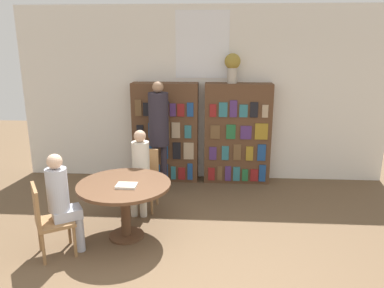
{
  "coord_description": "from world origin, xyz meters",
  "views": [
    {
      "loc": [
        0.25,
        -3.05,
        2.43
      ],
      "look_at": [
        -0.07,
        1.89,
        1.05
      ],
      "focal_mm": 35.0,
      "sensor_mm": 36.0,
      "label": 1
    }
  ],
  "objects_px": {
    "reading_table": "(124,193)",
    "chair_left_side": "(144,176)",
    "bookshelf_right": "(237,134)",
    "flower_vase": "(232,65)",
    "seated_reader_right": "(63,199)",
    "seated_reader_left": "(140,168)",
    "librarian_standing": "(159,124)",
    "bookshelf_left": "(166,133)",
    "chair_near_camera": "(47,217)"
  },
  "relations": [
    {
      "from": "chair_near_camera",
      "to": "librarian_standing",
      "type": "bearing_deg",
      "value": 122.7
    },
    {
      "from": "bookshelf_left",
      "to": "flower_vase",
      "type": "relative_size",
      "value": 3.54
    },
    {
      "from": "flower_vase",
      "to": "chair_near_camera",
      "type": "relative_size",
      "value": 0.56
    },
    {
      "from": "chair_left_side",
      "to": "seated_reader_right",
      "type": "bearing_deg",
      "value": 66.27
    },
    {
      "from": "reading_table",
      "to": "chair_left_side",
      "type": "distance_m",
      "value": 0.92
    },
    {
      "from": "bookshelf_left",
      "to": "chair_near_camera",
      "type": "xyz_separation_m",
      "value": [
        -1.02,
        -2.56,
        -0.38
      ]
    },
    {
      "from": "flower_vase",
      "to": "seated_reader_left",
      "type": "relative_size",
      "value": 0.4
    },
    {
      "from": "reading_table",
      "to": "chair_left_side",
      "type": "relative_size",
      "value": 1.32
    },
    {
      "from": "seated_reader_left",
      "to": "seated_reader_right",
      "type": "bearing_deg",
      "value": 63.03
    },
    {
      "from": "seated_reader_left",
      "to": "bookshelf_right",
      "type": "bearing_deg",
      "value": -132.68
    },
    {
      "from": "chair_near_camera",
      "to": "seated_reader_right",
      "type": "distance_m",
      "value": 0.27
    },
    {
      "from": "seated_reader_left",
      "to": "reading_table",
      "type": "bearing_deg",
      "value": 90.0
    },
    {
      "from": "seated_reader_right",
      "to": "librarian_standing",
      "type": "relative_size",
      "value": 0.67
    },
    {
      "from": "bookshelf_left",
      "to": "chair_left_side",
      "type": "relative_size",
      "value": 1.98
    },
    {
      "from": "bookshelf_left",
      "to": "flower_vase",
      "type": "bearing_deg",
      "value": 0.24
    },
    {
      "from": "bookshelf_right",
      "to": "seated_reader_left",
      "type": "distance_m",
      "value": 1.98
    },
    {
      "from": "bookshelf_left",
      "to": "seated_reader_right",
      "type": "distance_m",
      "value": 2.62
    },
    {
      "from": "bookshelf_right",
      "to": "chair_left_side",
      "type": "bearing_deg",
      "value": -140.71
    },
    {
      "from": "bookshelf_right",
      "to": "chair_near_camera",
      "type": "xyz_separation_m",
      "value": [
        -2.27,
        -2.56,
        -0.38
      ]
    },
    {
      "from": "bookshelf_left",
      "to": "chair_left_side",
      "type": "height_order",
      "value": "bookshelf_left"
    },
    {
      "from": "seated_reader_right",
      "to": "librarian_standing",
      "type": "height_order",
      "value": "librarian_standing"
    },
    {
      "from": "bookshelf_right",
      "to": "seated_reader_right",
      "type": "distance_m",
      "value": 3.25
    },
    {
      "from": "chair_left_side",
      "to": "seated_reader_left",
      "type": "relative_size",
      "value": 0.72
    },
    {
      "from": "flower_vase",
      "to": "seated_reader_left",
      "type": "height_order",
      "value": "flower_vase"
    },
    {
      "from": "seated_reader_right",
      "to": "librarian_standing",
      "type": "distance_m",
      "value": 2.18
    },
    {
      "from": "chair_near_camera",
      "to": "librarian_standing",
      "type": "distance_m",
      "value": 2.37
    },
    {
      "from": "flower_vase",
      "to": "bookshelf_right",
      "type": "bearing_deg",
      "value": -2.14
    },
    {
      "from": "seated_reader_left",
      "to": "bookshelf_left",
      "type": "bearing_deg",
      "value": -93.76
    },
    {
      "from": "seated_reader_right",
      "to": "chair_near_camera",
      "type": "bearing_deg",
      "value": -90.0
    },
    {
      "from": "reading_table",
      "to": "seated_reader_right",
      "type": "height_order",
      "value": "seated_reader_right"
    },
    {
      "from": "flower_vase",
      "to": "librarian_standing",
      "type": "height_order",
      "value": "flower_vase"
    },
    {
      "from": "bookshelf_right",
      "to": "flower_vase",
      "type": "distance_m",
      "value": 1.17
    },
    {
      "from": "chair_near_camera",
      "to": "chair_left_side",
      "type": "distance_m",
      "value": 1.63
    },
    {
      "from": "bookshelf_left",
      "to": "chair_left_side",
      "type": "distance_m",
      "value": 1.24
    },
    {
      "from": "chair_left_side",
      "to": "seated_reader_right",
      "type": "relative_size",
      "value": 0.72
    },
    {
      "from": "seated_reader_right",
      "to": "librarian_standing",
      "type": "xyz_separation_m",
      "value": [
        0.82,
        1.96,
        0.44
      ]
    },
    {
      "from": "bookshelf_right",
      "to": "flower_vase",
      "type": "xyz_separation_m",
      "value": [
        -0.12,
        0.0,
        1.16
      ]
    },
    {
      "from": "flower_vase",
      "to": "reading_table",
      "type": "relative_size",
      "value": 0.42
    },
    {
      "from": "bookshelf_right",
      "to": "reading_table",
      "type": "relative_size",
      "value": 1.5
    },
    {
      "from": "seated_reader_right",
      "to": "reading_table",
      "type": "bearing_deg",
      "value": 90.0
    },
    {
      "from": "bookshelf_left",
      "to": "seated_reader_left",
      "type": "height_order",
      "value": "bookshelf_left"
    },
    {
      "from": "bookshelf_right",
      "to": "chair_left_side",
      "type": "relative_size",
      "value": 1.98
    },
    {
      "from": "chair_near_camera",
      "to": "seated_reader_left",
      "type": "xyz_separation_m",
      "value": [
        0.83,
        1.21,
        0.2
      ]
    },
    {
      "from": "bookshelf_left",
      "to": "bookshelf_right",
      "type": "relative_size",
      "value": 1.0
    },
    {
      "from": "bookshelf_left",
      "to": "chair_near_camera",
      "type": "relative_size",
      "value": 1.98
    },
    {
      "from": "bookshelf_right",
      "to": "flower_vase",
      "type": "relative_size",
      "value": 3.54
    },
    {
      "from": "reading_table",
      "to": "chair_left_side",
      "type": "xyz_separation_m",
      "value": [
        0.07,
        0.91,
        -0.12
      ]
    },
    {
      "from": "chair_left_side",
      "to": "librarian_standing",
      "type": "height_order",
      "value": "librarian_standing"
    },
    {
      "from": "flower_vase",
      "to": "seated_reader_left",
      "type": "distance_m",
      "value": 2.32
    },
    {
      "from": "flower_vase",
      "to": "chair_near_camera",
      "type": "distance_m",
      "value": 3.69
    }
  ]
}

